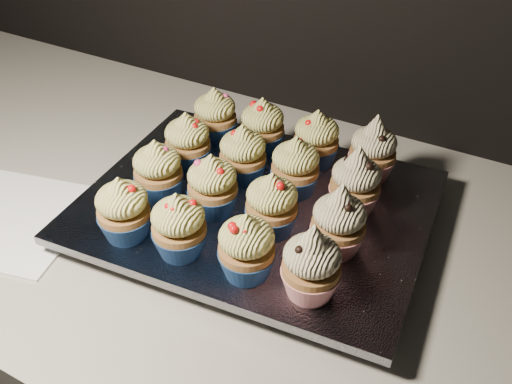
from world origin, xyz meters
TOP-DOWN VIEW (x-y plane):
  - worktop at (0.00, 1.70)m, footprint 2.44×0.64m
  - napkin at (-0.16, 1.55)m, footprint 0.22×0.22m
  - baking_tray at (0.12, 1.70)m, footprint 0.42×0.34m
  - foil_lining at (0.12, 1.70)m, footprint 0.46×0.37m
  - cupcake_0 at (0.02, 1.57)m, footprint 0.06×0.06m
  - cupcake_1 at (0.09, 1.58)m, footprint 0.06×0.06m
  - cupcake_2 at (0.17, 1.59)m, footprint 0.06×0.06m
  - cupcake_3 at (0.25, 1.59)m, footprint 0.06×0.06m
  - cupcake_4 at (0.01, 1.66)m, footprint 0.06×0.06m
  - cupcake_5 at (0.08, 1.66)m, footprint 0.06×0.06m
  - cupcake_6 at (0.16, 1.66)m, footprint 0.06×0.06m
  - cupcake_7 at (0.25, 1.67)m, footprint 0.06×0.06m
  - cupcake_8 at (0.00, 1.73)m, footprint 0.06×0.06m
  - cupcake_9 at (0.08, 1.74)m, footprint 0.06×0.06m
  - cupcake_10 at (0.16, 1.75)m, footprint 0.06×0.06m
  - cupcake_11 at (0.24, 1.75)m, footprint 0.06×0.06m
  - cupcake_12 at (-0.00, 1.81)m, footprint 0.06×0.06m
  - cupcake_13 at (0.07, 1.81)m, footprint 0.06×0.06m
  - cupcake_14 at (0.15, 1.82)m, footprint 0.06×0.06m
  - cupcake_15 at (0.23, 1.83)m, footprint 0.06×0.06m

SIDE VIEW (x-z plane):
  - worktop at x=0.00m, z-range 0.86..0.90m
  - napkin at x=-0.16m, z-range 0.90..0.90m
  - baking_tray at x=0.12m, z-range 0.90..0.92m
  - foil_lining at x=0.12m, z-range 0.92..0.93m
  - cupcake_0 at x=0.02m, z-range 0.93..1.01m
  - cupcake_1 at x=0.09m, z-range 0.93..1.01m
  - cupcake_2 at x=0.17m, z-range 0.93..1.01m
  - cupcake_4 at x=0.01m, z-range 0.93..1.01m
  - cupcake_5 at x=0.08m, z-range 0.93..1.01m
  - cupcake_6 at x=0.16m, z-range 0.93..1.01m
  - cupcake_8 at x=0.00m, z-range 0.93..1.01m
  - cupcake_9 at x=0.08m, z-range 0.93..1.01m
  - cupcake_10 at x=0.16m, z-range 0.93..1.01m
  - cupcake_12 at x=0.00m, z-range 0.93..1.01m
  - cupcake_13 at x=0.07m, z-range 0.93..1.01m
  - cupcake_14 at x=0.15m, z-range 0.93..1.01m
  - cupcake_3 at x=0.25m, z-range 0.93..1.02m
  - cupcake_7 at x=0.25m, z-range 0.93..1.02m
  - cupcake_11 at x=0.24m, z-range 0.93..1.02m
  - cupcake_15 at x=0.23m, z-range 0.93..1.02m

